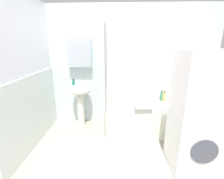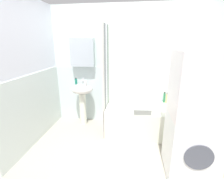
% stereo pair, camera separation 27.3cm
% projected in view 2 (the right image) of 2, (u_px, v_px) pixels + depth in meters
% --- Properties ---
extents(ground_plane, '(4.80, 5.60, 0.04)m').
position_uv_depth(ground_plane, '(122.00, 161.00, 2.47)').
color(ground_plane, '#A19B8B').
extents(wall_back_tiled, '(3.60, 0.18, 2.40)m').
position_uv_depth(wall_back_tiled, '(126.00, 70.00, 3.35)').
color(wall_back_tiled, white).
rests_on(wall_back_tiled, ground_plane).
extents(wall_left_tiled, '(0.07, 1.81, 2.40)m').
position_uv_depth(wall_left_tiled, '(30.00, 79.00, 2.69)').
color(wall_left_tiled, white).
rests_on(wall_left_tiled, ground_plane).
extents(sink, '(0.44, 0.34, 0.87)m').
position_uv_depth(sink, '(82.00, 95.00, 3.39)').
color(sink, white).
rests_on(sink, ground_plane).
extents(faucet, '(0.03, 0.12, 0.12)m').
position_uv_depth(faucet, '(83.00, 81.00, 3.39)').
color(faucet, silver).
rests_on(faucet, sink).
extents(soap_dispenser, '(0.05, 0.05, 0.14)m').
position_uv_depth(soap_dispenser, '(76.00, 81.00, 3.34)').
color(soap_dispenser, '#1D745E').
rests_on(soap_dispenser, sink).
extents(toothbrush_cup, '(0.06, 0.06, 0.09)m').
position_uv_depth(toothbrush_cup, '(86.00, 83.00, 3.29)').
color(toothbrush_cup, silver).
rests_on(toothbrush_cup, sink).
extents(bathtub, '(1.50, 0.74, 0.52)m').
position_uv_depth(bathtub, '(146.00, 120.00, 3.15)').
color(bathtub, white).
rests_on(bathtub, ground_plane).
extents(shower_curtain, '(0.01, 0.74, 2.00)m').
position_uv_depth(shower_curtain, '(106.00, 81.00, 3.05)').
color(shower_curtain, white).
rests_on(shower_curtain, ground_plane).
extents(shampoo_bottle, '(0.05, 0.05, 0.18)m').
position_uv_depth(shampoo_bottle, '(179.00, 99.00, 3.25)').
color(shampoo_bottle, '#CF476C').
rests_on(shampoo_bottle, bathtub).
extents(body_wash_bottle, '(0.07, 0.07, 0.15)m').
position_uv_depth(body_wash_bottle, '(174.00, 100.00, 3.26)').
color(body_wash_bottle, '#25529A').
rests_on(body_wash_bottle, bathtub).
extents(lotion_bottle, '(0.04, 0.04, 0.22)m').
position_uv_depth(lotion_bottle, '(167.00, 98.00, 3.25)').
color(lotion_bottle, gold).
rests_on(lotion_bottle, bathtub).
extents(conditioner_bottle, '(0.04, 0.04, 0.22)m').
position_uv_depth(conditioner_bottle, '(164.00, 98.00, 3.29)').
color(conditioner_bottle, '#2C7C4E').
rests_on(conditioner_bottle, bathtub).
extents(towel_folded, '(0.30, 0.27, 0.09)m').
position_uv_depth(towel_folded, '(142.00, 110.00, 2.85)').
color(towel_folded, gray).
rests_on(towel_folded, bathtub).
extents(washer_dryer_stack, '(0.59, 0.61, 1.62)m').
position_uv_depth(washer_dryer_stack, '(194.00, 117.00, 2.04)').
color(washer_dryer_stack, white).
rests_on(washer_dryer_stack, ground_plane).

